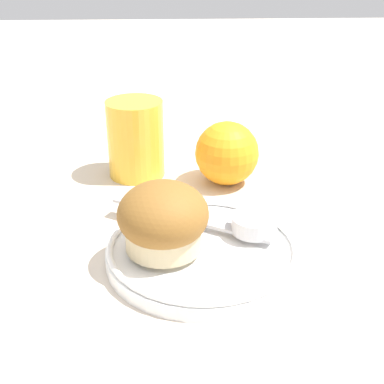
{
  "coord_description": "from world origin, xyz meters",
  "views": [
    {
      "loc": [
        -0.02,
        -0.44,
        0.3
      ],
      "look_at": [
        0.0,
        0.05,
        0.06
      ],
      "focal_mm": 50.0,
      "sensor_mm": 36.0,
      "label": 1
    }
  ],
  "objects_px": {
    "muffin": "(163,219)",
    "butter_knife": "(193,217)",
    "orange_fruit": "(227,153)",
    "juice_glass": "(136,139)"
  },
  "relations": [
    {
      "from": "muffin",
      "to": "orange_fruit",
      "type": "bearing_deg",
      "value": 66.64
    },
    {
      "from": "muffin",
      "to": "juice_glass",
      "type": "relative_size",
      "value": 0.86
    },
    {
      "from": "butter_knife",
      "to": "orange_fruit",
      "type": "height_order",
      "value": "orange_fruit"
    },
    {
      "from": "muffin",
      "to": "juice_glass",
      "type": "xyz_separation_m",
      "value": [
        -0.04,
        0.21,
        -0.0
      ]
    },
    {
      "from": "butter_knife",
      "to": "orange_fruit",
      "type": "distance_m",
      "value": 0.14
    },
    {
      "from": "orange_fruit",
      "to": "butter_knife",
      "type": "bearing_deg",
      "value": -110.42
    },
    {
      "from": "butter_knife",
      "to": "juice_glass",
      "type": "bearing_deg",
      "value": 143.86
    },
    {
      "from": "orange_fruit",
      "to": "juice_glass",
      "type": "bearing_deg",
      "value": 165.74
    },
    {
      "from": "muffin",
      "to": "butter_knife",
      "type": "relative_size",
      "value": 0.51
    },
    {
      "from": "orange_fruit",
      "to": "juice_glass",
      "type": "xyz_separation_m",
      "value": [
        -0.12,
        0.03,
        0.01
      ]
    }
  ]
}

